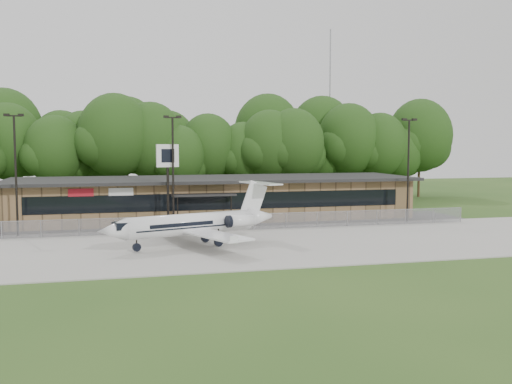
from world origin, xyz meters
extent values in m
plane|color=#2B4C1B|center=(0.00, 0.00, 0.00)|extent=(160.00, 160.00, 0.00)
cube|color=#9E9B93|center=(0.00, 8.00, 0.04)|extent=(64.00, 18.00, 0.08)
cube|color=#383835|center=(0.00, 19.50, 0.03)|extent=(50.00, 9.00, 0.06)
cube|color=olive|center=(0.00, 24.00, 2.00)|extent=(40.00, 10.00, 4.00)
cube|color=black|center=(0.00, 18.98, 2.30)|extent=(36.00, 0.08, 1.60)
cube|color=black|center=(0.00, 23.50, 4.15)|extent=(41.00, 11.50, 0.30)
cube|color=black|center=(-2.00, 18.40, 3.00)|extent=(6.00, 1.60, 0.20)
cube|color=#B11521|center=(-13.00, 18.95, 3.40)|extent=(2.20, 0.06, 0.70)
cube|color=silver|center=(-9.50, 18.95, 3.40)|extent=(2.20, 0.06, 0.70)
cube|color=gray|center=(0.00, 15.00, 0.75)|extent=(46.00, 0.03, 1.50)
cube|color=gray|center=(0.00, 15.00, 1.50)|extent=(46.00, 0.04, 0.04)
cylinder|color=gray|center=(22.00, 48.00, 12.50)|extent=(0.20, 0.20, 25.00)
cylinder|color=black|center=(-18.00, 16.50, 5.00)|extent=(0.18, 0.18, 10.00)
cube|color=black|center=(-18.00, 16.50, 10.05)|extent=(1.20, 0.12, 0.12)
cube|color=black|center=(-18.55, 16.50, 10.12)|extent=(0.45, 0.30, 0.22)
cube|color=black|center=(-17.45, 16.50, 10.12)|extent=(0.45, 0.30, 0.22)
cylinder|color=black|center=(-5.00, 16.50, 5.00)|extent=(0.18, 0.18, 10.00)
cube|color=black|center=(-5.00, 16.50, 10.05)|extent=(1.20, 0.12, 0.12)
cube|color=black|center=(-5.55, 16.50, 10.12)|extent=(0.45, 0.30, 0.22)
cube|color=black|center=(-4.45, 16.50, 10.12)|extent=(0.45, 0.30, 0.22)
cylinder|color=black|center=(18.00, 16.50, 5.00)|extent=(0.18, 0.18, 10.00)
cube|color=black|center=(18.00, 16.50, 10.05)|extent=(1.20, 0.12, 0.12)
cube|color=black|center=(17.45, 16.50, 10.12)|extent=(0.45, 0.30, 0.22)
cube|color=black|center=(18.55, 16.50, 10.12)|extent=(0.45, 0.30, 0.22)
cylinder|color=white|center=(-4.63, 7.89, 1.70)|extent=(9.99, 4.58, 1.60)
cone|color=white|center=(-10.33, 6.06, 1.70)|extent=(2.39, 2.13, 1.60)
cone|color=white|center=(1.16, 9.76, 1.85)|extent=(2.58, 2.19, 1.60)
cube|color=white|center=(-3.15, 4.91, 1.25)|extent=(3.93, 6.37, 0.12)
cube|color=white|center=(-5.17, 11.18, 1.25)|extent=(3.93, 6.37, 0.12)
cylinder|color=white|center=(-0.83, 7.81, 1.85)|extent=(2.37, 1.53, 0.90)
cylinder|color=white|center=(-1.60, 10.18, 1.85)|extent=(2.37, 1.53, 0.90)
cube|color=white|center=(0.68, 9.61, 3.29)|extent=(2.38, 0.89, 3.00)
cube|color=white|center=(1.25, 9.79, 4.54)|extent=(2.64, 4.77, 0.10)
cube|color=black|center=(-9.67, 6.27, 1.98)|extent=(1.32, 1.45, 0.50)
cube|color=black|center=(-2.92, 8.45, 0.35)|extent=(1.49, 2.52, 0.70)
cylinder|color=black|center=(-8.62, 6.61, 0.35)|extent=(0.75, 0.75, 0.22)
cylinder|color=black|center=(-5.45, 16.80, 3.67)|extent=(0.26, 0.26, 7.34)
cube|color=silver|center=(-5.45, 16.80, 6.70)|extent=(2.02, 0.66, 2.02)
cube|color=black|center=(-5.42, 16.68, 6.70)|extent=(1.17, 0.29, 1.19)
camera|label=1|loc=(-10.05, -34.17, 7.74)|focal=40.00mm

